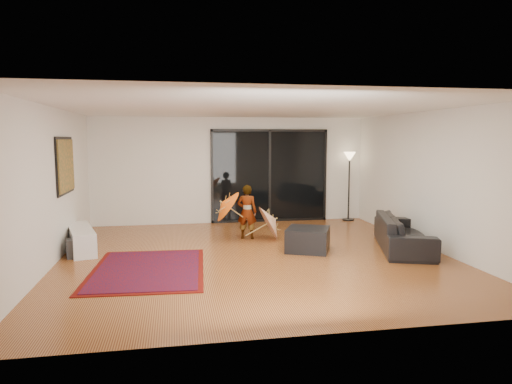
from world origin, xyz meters
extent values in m
plane|color=#A7632E|center=(0.00, 0.00, 0.00)|extent=(7.00, 7.00, 0.00)
plane|color=white|center=(0.00, 0.00, 2.70)|extent=(7.00, 7.00, 0.00)
plane|color=silver|center=(0.00, 3.50, 1.35)|extent=(7.00, 0.00, 7.00)
plane|color=silver|center=(0.00, -3.50, 1.35)|extent=(7.00, 0.00, 7.00)
plane|color=silver|center=(-3.50, 0.00, 1.35)|extent=(0.00, 7.00, 7.00)
plane|color=silver|center=(3.50, 0.00, 1.35)|extent=(0.00, 7.00, 7.00)
cube|color=black|center=(1.00, 3.47, 1.20)|extent=(3.00, 0.04, 2.40)
cube|color=black|center=(1.00, 3.45, 2.37)|extent=(3.06, 0.06, 0.06)
cube|color=black|center=(1.00, 3.45, 0.03)|extent=(3.06, 0.06, 0.06)
cube|color=black|center=(1.00, 3.45, 1.20)|extent=(0.06, 0.06, 2.40)
cube|color=black|center=(-3.48, 1.00, 1.65)|extent=(0.02, 1.28, 1.08)
cube|color=#1B4530|center=(-3.46, 1.00, 1.65)|extent=(0.03, 1.18, 0.98)
cube|color=white|center=(-3.25, 1.02, 0.22)|extent=(0.83, 1.66, 0.45)
cube|color=#424244|center=(-3.25, 0.48, 0.17)|extent=(0.36, 0.36, 0.34)
cube|color=#540B07|center=(-1.90, -0.59, 0.01)|extent=(1.96, 2.62, 0.01)
cube|color=#640912|center=(-1.90, -0.59, 0.01)|extent=(1.79, 2.45, 0.02)
imported|color=black|center=(2.95, 0.00, 0.33)|extent=(1.53, 2.39, 0.65)
cube|color=black|center=(1.07, 0.20, 0.22)|extent=(1.03, 1.03, 0.45)
cylinder|color=black|center=(3.10, 3.25, 0.02)|extent=(0.31, 0.31, 0.03)
cylinder|color=black|center=(3.10, 3.25, 0.83)|extent=(0.04, 0.04, 1.67)
cone|color=#FFD899|center=(3.10, 3.25, 1.69)|extent=(0.31, 0.31, 0.24)
imported|color=#999999|center=(0.08, 1.48, 0.59)|extent=(0.50, 0.41, 1.17)
cone|color=#DA510B|center=(-0.47, 1.43, 0.73)|extent=(0.58, 0.75, 0.70)
cylinder|color=#A08344|center=(-0.47, 1.43, 0.40)|extent=(0.42, 0.02, 0.32)
cylinder|color=#A08344|center=(-0.47, 1.43, 0.84)|extent=(0.05, 0.02, 0.05)
cone|color=silver|center=(0.68, 1.33, 0.51)|extent=(0.54, 0.80, 0.79)
cylinder|color=#A08344|center=(0.68, 1.33, 0.13)|extent=(0.50, 0.02, 0.28)
cylinder|color=#A08344|center=(0.68, 1.33, 0.62)|extent=(0.06, 0.02, 0.04)
camera|label=1|loc=(-1.45, -8.11, 2.14)|focal=32.00mm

